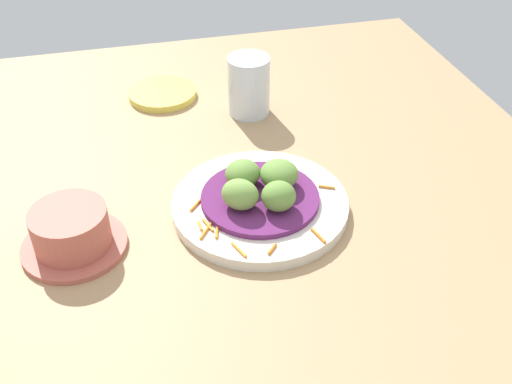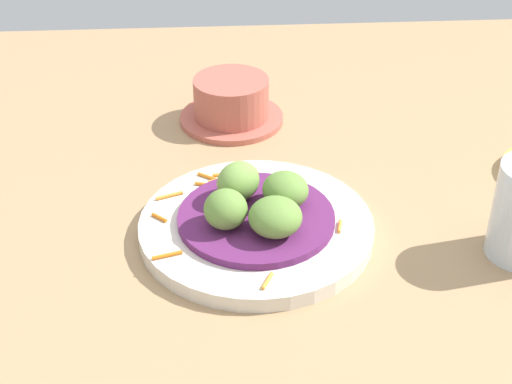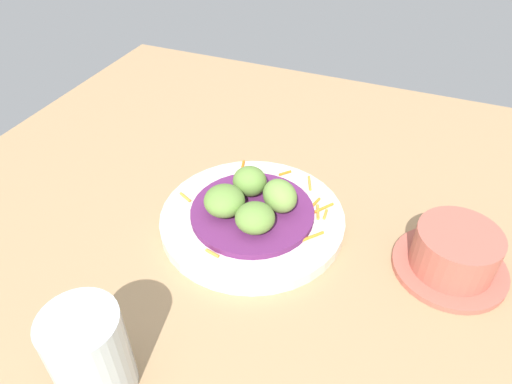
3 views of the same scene
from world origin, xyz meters
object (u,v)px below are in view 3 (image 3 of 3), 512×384
(guac_scoop_left, at_px, (255,218))
(water_glass, at_px, (90,354))
(guac_scoop_center, at_px, (280,196))
(main_plate, at_px, (252,219))
(guac_scoop_right, at_px, (250,181))
(terracotta_bowl, at_px, (454,254))
(guac_scoop_back, at_px, (224,201))

(guac_scoop_left, xyz_separation_m, water_glass, (0.24, -0.07, 0.01))
(guac_scoop_center, xyz_separation_m, water_glass, (0.29, -0.08, 0.00))
(main_plate, bearing_deg, guac_scoop_left, 28.09)
(guac_scoop_right, distance_m, water_glass, 0.31)
(main_plate, xyz_separation_m, guac_scoop_left, (0.03, 0.02, 0.04))
(guac_scoop_center, distance_m, terracotta_bowl, 0.23)
(guac_scoop_left, xyz_separation_m, guac_scoop_right, (-0.07, -0.03, 0.00))
(main_plate, distance_m, guac_scoop_right, 0.05)
(guac_scoop_right, height_order, water_glass, water_glass)
(guac_scoop_back, xyz_separation_m, water_glass, (0.26, -0.02, 0.01))
(guac_scoop_center, bearing_deg, main_plate, -61.91)
(main_plate, relative_size, water_glass, 2.41)
(guac_scoop_center, xyz_separation_m, guac_scoop_back, (0.03, -0.07, -0.00))
(guac_scoop_center, relative_size, guac_scoop_right, 1.10)
(guac_scoop_left, distance_m, guac_scoop_center, 0.05)
(main_plate, distance_m, guac_scoop_center, 0.05)
(guac_scoop_right, bearing_deg, guac_scoop_center, 73.09)
(guac_scoop_left, distance_m, guac_scoop_right, 0.07)
(main_plate, height_order, guac_scoop_back, guac_scoop_back)
(guac_scoop_back, bearing_deg, terracotta_bowl, 96.64)
(guac_scoop_left, xyz_separation_m, guac_scoop_back, (-0.02, -0.05, 0.00))
(main_plate, height_order, guac_scoop_left, guac_scoop_left)
(guac_scoop_left, distance_m, guac_scoop_back, 0.05)
(guac_scoop_right, bearing_deg, water_glass, -6.14)
(main_plate, relative_size, guac_scoop_right, 5.30)
(guac_scoop_right, bearing_deg, guac_scoop_back, -16.91)
(main_plate, bearing_deg, guac_scoop_center, 118.09)
(main_plate, xyz_separation_m, water_glass, (0.27, -0.05, 0.04))
(main_plate, distance_m, guac_scoop_back, 0.05)
(guac_scoop_center, distance_m, guac_scoop_right, 0.05)
(water_glass, bearing_deg, guac_scoop_right, 173.86)
(guac_scoop_center, bearing_deg, guac_scoop_right, -106.91)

